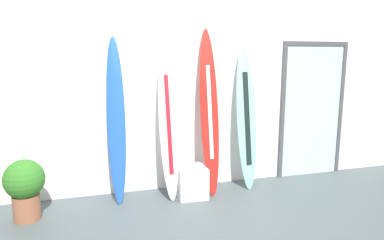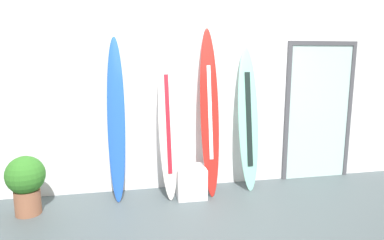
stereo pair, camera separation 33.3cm
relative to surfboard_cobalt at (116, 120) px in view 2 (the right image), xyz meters
name	(u,v)px [view 2 (the right image)]	position (x,y,z in m)	size (l,w,h in m)	color
ground	(212,225)	(1.03, -0.97, -1.08)	(8.00, 8.00, 0.04)	#485356
wall_back	(189,90)	(1.03, 0.33, 0.34)	(7.20, 0.20, 2.80)	silver
surfboard_cobalt	(116,120)	(0.00, 0.00, 0.00)	(0.24, 0.44, 2.13)	blue
surfboard_ivory	(168,125)	(0.67, -0.05, -0.09)	(0.25, 0.51, 1.98)	silver
surfboard_crimson	(210,112)	(1.23, -0.04, 0.06)	(0.26, 0.48, 2.25)	#AF1F19
surfboard_seafoam	(248,119)	(1.81, 0.01, -0.06)	(0.30, 0.39, 2.00)	#80C5B0
display_block_left	(191,182)	(0.95, -0.16, -0.86)	(0.39, 0.39, 0.41)	silver
glass_door	(319,109)	(3.02, 0.21, 0.01)	(1.11, 0.06, 2.09)	silver
potted_plant	(26,181)	(-1.07, -0.29, -0.65)	(0.45, 0.45, 0.72)	brown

